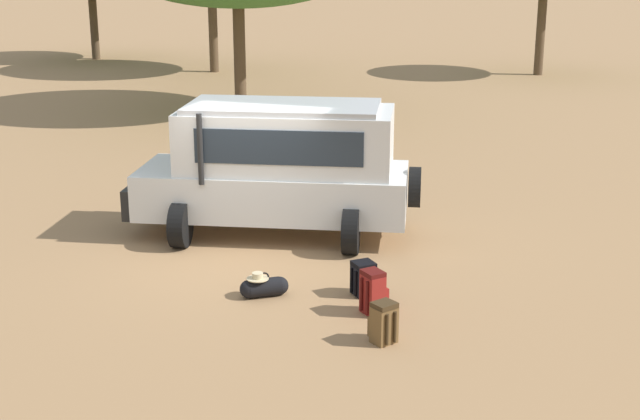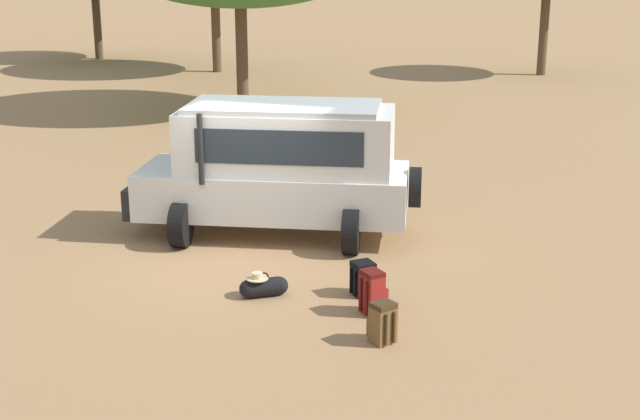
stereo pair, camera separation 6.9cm
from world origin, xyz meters
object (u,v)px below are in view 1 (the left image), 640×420
(safari_vehicle, at_px, (279,166))
(backpack_beside_front_wheel, at_px, (383,323))
(backpack_near_rear_wheel, at_px, (373,293))
(backpack_cluster_center, at_px, (364,279))
(duffel_bag_low_black_case, at_px, (264,287))

(safari_vehicle, height_order, backpack_beside_front_wheel, safari_vehicle)
(safari_vehicle, distance_m, backpack_near_rear_wheel, 4.17)
(backpack_near_rear_wheel, bearing_deg, backpack_cluster_center, 115.56)
(backpack_beside_front_wheel, distance_m, duffel_bag_low_black_case, 2.38)
(backpack_near_rear_wheel, height_order, duffel_bag_low_black_case, backpack_near_rear_wheel)
(duffel_bag_low_black_case, bearing_deg, backpack_near_rear_wheel, -4.08)
(safari_vehicle, bearing_deg, backpack_beside_front_wheel, -53.66)
(duffel_bag_low_black_case, bearing_deg, backpack_cluster_center, 20.36)
(safari_vehicle, distance_m, duffel_bag_low_black_case, 3.31)
(backpack_cluster_center, height_order, backpack_near_rear_wheel, backpack_near_rear_wheel)
(backpack_near_rear_wheel, bearing_deg, safari_vehicle, 129.78)
(backpack_near_rear_wheel, bearing_deg, backpack_beside_front_wheel, -67.84)
(safari_vehicle, bearing_deg, backpack_cluster_center, -47.14)
(backpack_near_rear_wheel, relative_size, duffel_bag_low_black_case, 0.97)
(backpack_beside_front_wheel, height_order, duffel_bag_low_black_case, backpack_beside_front_wheel)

